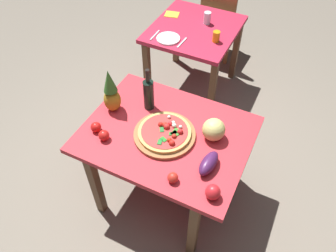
# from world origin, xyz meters

# --- Properties ---
(ground_plane) EXTENTS (10.00, 10.00, 0.00)m
(ground_plane) POSITION_xyz_m (0.00, 0.00, 0.00)
(ground_plane) COLOR gray
(display_table) EXTENTS (1.14, 0.88, 0.74)m
(display_table) POSITION_xyz_m (0.00, 0.00, 0.64)
(display_table) COLOR brown
(display_table) RESTS_ON ground_plane
(background_table) EXTENTS (0.81, 0.88, 0.74)m
(background_table) POSITION_xyz_m (-0.36, 1.34, 0.62)
(background_table) COLOR brown
(background_table) RESTS_ON ground_plane
(dining_chair) EXTENTS (0.41, 0.41, 0.85)m
(dining_chair) POSITION_xyz_m (-0.31, 2.00, 0.48)
(dining_chair) COLOR #976237
(dining_chair) RESTS_ON ground_plane
(pizza_board) EXTENTS (0.42, 0.42, 0.02)m
(pizza_board) POSITION_xyz_m (0.00, -0.03, 0.75)
(pizza_board) COLOR #976237
(pizza_board) RESTS_ON display_table
(pizza) EXTENTS (0.36, 0.36, 0.06)m
(pizza) POSITION_xyz_m (0.01, -0.03, 0.78)
(pizza) COLOR #E2AB59
(pizza) RESTS_ON pizza_board
(wine_bottle) EXTENTS (0.08, 0.08, 0.34)m
(wine_bottle) POSITION_xyz_m (-0.23, 0.17, 0.86)
(wine_bottle) COLOR black
(wine_bottle) RESTS_ON display_table
(pineapple_left) EXTENTS (0.12, 0.12, 0.35)m
(pineapple_left) POSITION_xyz_m (-0.45, 0.04, 0.89)
(pineapple_left) COLOR #AF8624
(pineapple_left) RESTS_ON display_table
(melon) EXTENTS (0.15, 0.15, 0.15)m
(melon) POSITION_xyz_m (0.30, 0.10, 0.81)
(melon) COLOR #DCCF75
(melon) RESTS_ON display_table
(bell_pepper) EXTENTS (0.09, 0.09, 0.10)m
(bell_pepper) POSITION_xyz_m (0.46, -0.33, 0.78)
(bell_pepper) COLOR red
(bell_pepper) RESTS_ON display_table
(eggplant) EXTENTS (0.11, 0.21, 0.09)m
(eggplant) POSITION_xyz_m (0.36, -0.15, 0.78)
(eggplant) COLOR #4A1E4E
(eggplant) RESTS_ON display_table
(tomato_beside_pepper) EXTENTS (0.07, 0.07, 0.07)m
(tomato_beside_pepper) POSITION_xyz_m (0.21, -0.33, 0.77)
(tomato_beside_pepper) COLOR red
(tomato_beside_pepper) RESTS_ON display_table
(tomato_near_board) EXTENTS (0.07, 0.07, 0.07)m
(tomato_near_board) POSITION_xyz_m (-0.44, -0.20, 0.77)
(tomato_near_board) COLOR red
(tomato_near_board) RESTS_ON display_table
(tomato_at_corner) EXTENTS (0.07, 0.07, 0.07)m
(tomato_at_corner) POSITION_xyz_m (-0.35, -0.24, 0.77)
(tomato_at_corner) COLOR red
(tomato_at_corner) RESTS_ON display_table
(drinking_glass_juice) EXTENTS (0.07, 0.07, 0.10)m
(drinking_glass_juice) POSITION_xyz_m (-0.09, 1.20, 0.79)
(drinking_glass_juice) COLOR orange
(drinking_glass_juice) RESTS_ON background_table
(drinking_glass_water) EXTENTS (0.07, 0.07, 0.12)m
(drinking_glass_water) POSITION_xyz_m (-0.28, 1.46, 0.79)
(drinking_glass_water) COLOR silver
(drinking_glass_water) RESTS_ON background_table
(dinner_plate) EXTENTS (0.22, 0.22, 0.02)m
(dinner_plate) POSITION_xyz_m (-0.50, 1.04, 0.74)
(dinner_plate) COLOR white
(dinner_plate) RESTS_ON background_table
(fork_utensil) EXTENTS (0.02, 0.18, 0.01)m
(fork_utensil) POSITION_xyz_m (-0.64, 1.04, 0.74)
(fork_utensil) COLOR silver
(fork_utensil) RESTS_ON background_table
(knife_utensil) EXTENTS (0.03, 0.18, 0.01)m
(knife_utensil) POSITION_xyz_m (-0.36, 1.04, 0.74)
(knife_utensil) COLOR silver
(knife_utensil) RESTS_ON background_table
(napkin_folded) EXTENTS (0.16, 0.15, 0.01)m
(napkin_folded) POSITION_xyz_m (-0.66, 1.46, 0.74)
(napkin_folded) COLOR yellow
(napkin_folded) RESTS_ON background_table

